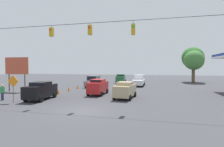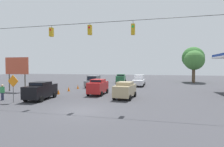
{
  "view_description": "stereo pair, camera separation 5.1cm",
  "coord_description": "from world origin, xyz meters",
  "px_view_note": "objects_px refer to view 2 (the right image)",
  "views": [
    {
      "loc": [
        -5.78,
        13.35,
        3.62
      ],
      "look_at": [
        -0.59,
        -8.26,
        2.82
      ],
      "focal_mm": 28.0,
      "sensor_mm": 36.0,
      "label": 1
    },
    {
      "loc": [
        -5.82,
        13.34,
        3.62
      ],
      "look_at": [
        -0.59,
        -8.26,
        2.82
      ],
      "focal_mm": 28.0,
      "sensor_mm": 36.0,
      "label": 2
    }
  ],
  "objects_px": {
    "overhead_signal_span": "(90,50)",
    "traffic_cone_fourth": "(78,87)",
    "traffic_cone_third": "(69,89)",
    "pedestrian": "(2,92)",
    "sedan_black_parked_shoulder": "(41,90)",
    "work_zone_sign": "(13,83)",
    "tree_horizon_left": "(193,58)",
    "pickup_truck_white_oncoming_deep": "(139,81)",
    "traffic_cone_second": "(58,92)",
    "tree_horizon_right": "(194,60)",
    "sedan_red_withflow_mid": "(98,87)",
    "traffic_cone_nearest": "(41,96)",
    "roadside_billboard": "(17,67)",
    "pickup_truck_grey_withflow_far": "(95,82)",
    "sedan_tan_crossing_near": "(125,90)",
    "sedan_green_withflow_deep": "(121,78)"
  },
  "relations": [
    {
      "from": "traffic_cone_nearest",
      "to": "pickup_truck_grey_withflow_far",
      "type": "bearing_deg",
      "value": -98.57
    },
    {
      "from": "pickup_truck_white_oncoming_deep",
      "to": "sedan_black_parked_shoulder",
      "type": "bearing_deg",
      "value": 61.13
    },
    {
      "from": "overhead_signal_span",
      "to": "tree_horizon_right",
      "type": "relative_size",
      "value": 3.11
    },
    {
      "from": "sedan_red_withflow_mid",
      "to": "pedestrian",
      "type": "distance_m",
      "value": 10.94
    },
    {
      "from": "pickup_truck_grey_withflow_far",
      "to": "traffic_cone_second",
      "type": "xyz_separation_m",
      "value": [
        1.86,
        9.37,
        -0.64
      ]
    },
    {
      "from": "sedan_black_parked_shoulder",
      "to": "traffic_cone_nearest",
      "type": "distance_m",
      "value": 0.79
    },
    {
      "from": "traffic_cone_third",
      "to": "tree_horizon_left",
      "type": "relative_size",
      "value": 0.08
    },
    {
      "from": "sedan_red_withflow_mid",
      "to": "roadside_billboard",
      "type": "xyz_separation_m",
      "value": [
        12.68,
        0.05,
        2.53
      ]
    },
    {
      "from": "sedan_green_withflow_deep",
      "to": "traffic_cone_fourth",
      "type": "relative_size",
      "value": 6.73
    },
    {
      "from": "sedan_red_withflow_mid",
      "to": "traffic_cone_nearest",
      "type": "xyz_separation_m",
      "value": [
        5.32,
        4.65,
        -0.72
      ]
    },
    {
      "from": "sedan_tan_crossing_near",
      "to": "pickup_truck_white_oncoming_deep",
      "type": "xyz_separation_m",
      "value": [
        -0.42,
        -14.11,
        -0.02
      ]
    },
    {
      "from": "sedan_red_withflow_mid",
      "to": "overhead_signal_span",
      "type": "bearing_deg",
      "value": 102.26
    },
    {
      "from": "pickup_truck_grey_withflow_far",
      "to": "pickup_truck_white_oncoming_deep",
      "type": "height_order",
      "value": "same"
    },
    {
      "from": "sedan_black_parked_shoulder",
      "to": "work_zone_sign",
      "type": "distance_m",
      "value": 2.89
    },
    {
      "from": "roadside_billboard",
      "to": "pickup_truck_white_oncoming_deep",
      "type": "bearing_deg",
      "value": -144.28
    },
    {
      "from": "overhead_signal_span",
      "to": "roadside_billboard",
      "type": "height_order",
      "value": "overhead_signal_span"
    },
    {
      "from": "sedan_red_withflow_mid",
      "to": "roadside_billboard",
      "type": "height_order",
      "value": "roadside_billboard"
    },
    {
      "from": "sedan_tan_crossing_near",
      "to": "traffic_cone_fourth",
      "type": "relative_size",
      "value": 6.35
    },
    {
      "from": "traffic_cone_third",
      "to": "tree_horizon_left",
      "type": "xyz_separation_m",
      "value": [
        -21.77,
        -22.66,
        5.63
      ]
    },
    {
      "from": "sedan_black_parked_shoulder",
      "to": "traffic_cone_fourth",
      "type": "distance_m",
      "value": 10.04
    },
    {
      "from": "traffic_cone_second",
      "to": "sedan_red_withflow_mid",
      "type": "bearing_deg",
      "value": -168.44
    },
    {
      "from": "traffic_cone_second",
      "to": "pedestrian",
      "type": "height_order",
      "value": "pedestrian"
    },
    {
      "from": "traffic_cone_fourth",
      "to": "pedestrian",
      "type": "relative_size",
      "value": 0.39
    },
    {
      "from": "sedan_black_parked_shoulder",
      "to": "roadside_billboard",
      "type": "xyz_separation_m",
      "value": [
        7.59,
        -4.89,
        2.55
      ]
    },
    {
      "from": "overhead_signal_span",
      "to": "traffic_cone_second",
      "type": "bearing_deg",
      "value": -39.85
    },
    {
      "from": "overhead_signal_span",
      "to": "traffic_cone_nearest",
      "type": "bearing_deg",
      "value": -16.42
    },
    {
      "from": "traffic_cone_nearest",
      "to": "tree_horizon_left",
      "type": "xyz_separation_m",
      "value": [
        -21.82,
        -29.23,
        5.63
      ]
    },
    {
      "from": "sedan_black_parked_shoulder",
      "to": "traffic_cone_third",
      "type": "bearing_deg",
      "value": -88.51
    },
    {
      "from": "sedan_black_parked_shoulder",
      "to": "pedestrian",
      "type": "height_order",
      "value": "sedan_black_parked_shoulder"
    },
    {
      "from": "pickup_truck_white_oncoming_deep",
      "to": "roadside_billboard",
      "type": "xyz_separation_m",
      "value": [
        17.03,
        12.25,
        2.61
      ]
    },
    {
      "from": "pickup_truck_white_oncoming_deep",
      "to": "tree_horizon_right",
      "type": "relative_size",
      "value": 0.72
    },
    {
      "from": "overhead_signal_span",
      "to": "traffic_cone_nearest",
      "type": "distance_m",
      "value": 8.57
    },
    {
      "from": "pedestrian",
      "to": "pickup_truck_grey_withflow_far",
      "type": "bearing_deg",
      "value": -110.9
    },
    {
      "from": "overhead_signal_span",
      "to": "roadside_billboard",
      "type": "xyz_separation_m",
      "value": [
        14.12,
        -6.59,
        -1.63
      ]
    },
    {
      "from": "sedan_red_withflow_mid",
      "to": "sedan_black_parked_shoulder",
      "type": "bearing_deg",
      "value": 44.1
    },
    {
      "from": "sedan_red_withflow_mid",
      "to": "pickup_truck_grey_withflow_far",
      "type": "bearing_deg",
      "value": -67.91
    },
    {
      "from": "tree_horizon_left",
      "to": "traffic_cone_fourth",
      "type": "bearing_deg",
      "value": 41.9
    },
    {
      "from": "traffic_cone_second",
      "to": "tree_horizon_left",
      "type": "distance_m",
      "value": 34.09
    },
    {
      "from": "traffic_cone_third",
      "to": "pedestrian",
      "type": "relative_size",
      "value": 0.39
    },
    {
      "from": "overhead_signal_span",
      "to": "traffic_cone_fourth",
      "type": "relative_size",
      "value": 34.72
    },
    {
      "from": "pickup_truck_grey_withflow_far",
      "to": "work_zone_sign",
      "type": "relative_size",
      "value": 1.89
    },
    {
      "from": "overhead_signal_span",
      "to": "sedan_black_parked_shoulder",
      "type": "height_order",
      "value": "overhead_signal_span"
    },
    {
      "from": "roadside_billboard",
      "to": "tree_horizon_left",
      "type": "bearing_deg",
      "value": -139.83
    },
    {
      "from": "sedan_green_withflow_deep",
      "to": "tree_horizon_right",
      "type": "distance_m",
      "value": 17.38
    },
    {
      "from": "pickup_truck_white_oncoming_deep",
      "to": "tree_horizon_left",
      "type": "bearing_deg",
      "value": -134.45
    },
    {
      "from": "pickup_truck_grey_withflow_far",
      "to": "sedan_green_withflow_deep",
      "type": "distance_m",
      "value": 10.19
    },
    {
      "from": "pickup_truck_white_oncoming_deep",
      "to": "work_zone_sign",
      "type": "xyz_separation_m",
      "value": [
        11.11,
        19.31,
        1.01
      ]
    },
    {
      "from": "pickup_truck_grey_withflow_far",
      "to": "work_zone_sign",
      "type": "xyz_separation_m",
      "value": [
        3.39,
        15.4,
        1.01
      ]
    },
    {
      "from": "sedan_tan_crossing_near",
      "to": "traffic_cone_third",
      "type": "xyz_separation_m",
      "value": [
        9.2,
        -3.82,
        -0.66
      ]
    },
    {
      "from": "sedan_black_parked_shoulder",
      "to": "traffic_cone_third",
      "type": "height_order",
      "value": "sedan_black_parked_shoulder"
    }
  ]
}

